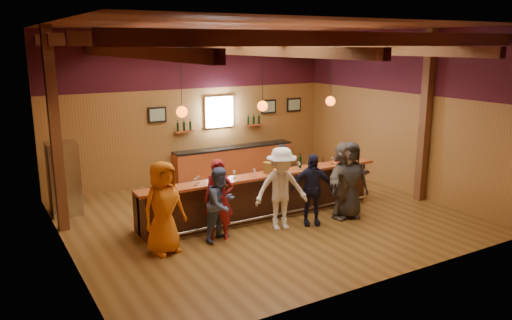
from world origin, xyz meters
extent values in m
plane|color=brown|center=(0.00, 0.00, 0.00)|extent=(9.00, 9.00, 0.00)
cube|color=brown|center=(0.00, 4.00, 2.25)|extent=(9.00, 0.04, 4.50)
cube|color=brown|center=(0.00, -4.00, 2.25)|extent=(9.00, 0.04, 4.50)
cube|color=brown|center=(-4.50, 0.00, 2.25)|extent=(0.04, 8.00, 4.50)
cube|color=brown|center=(4.50, 0.00, 2.25)|extent=(0.04, 8.00, 4.50)
cube|color=brown|center=(0.00, 0.00, 4.50)|extent=(9.00, 8.00, 0.04)
cube|color=#3E101B|center=(0.00, 3.98, 3.65)|extent=(9.00, 0.01, 1.70)
cube|color=#3E101B|center=(-4.48, 0.00, 3.65)|extent=(0.01, 8.00, 1.70)
cube|color=#3E101B|center=(4.48, 0.00, 3.65)|extent=(0.01, 8.00, 1.70)
cube|color=#552E18|center=(-4.35, 1.50, 2.25)|extent=(0.22, 0.22, 4.50)
cube|color=#552E18|center=(4.35, -1.00, 2.25)|extent=(0.22, 0.22, 4.50)
cube|color=#552E18|center=(0.00, -3.00, 4.20)|extent=(8.80, 0.20, 0.25)
cube|color=#552E18|center=(0.00, -1.00, 4.20)|extent=(8.80, 0.20, 0.25)
cube|color=#552E18|center=(0.00, 1.00, 4.20)|extent=(8.80, 0.20, 0.25)
cube|color=#552E18|center=(0.00, 3.00, 4.20)|extent=(8.80, 0.20, 0.25)
cube|color=#552E18|center=(-3.00, 0.00, 3.95)|extent=(0.18, 7.80, 0.22)
cube|color=#552E18|center=(0.00, 0.00, 3.95)|extent=(0.18, 7.80, 0.22)
cube|color=#552E18|center=(3.00, 0.00, 3.95)|extent=(0.18, 7.80, 0.22)
cube|color=black|center=(0.00, 0.00, 0.53)|extent=(6.00, 0.60, 1.05)
cube|color=#9B3D1C|center=(0.00, -0.18, 1.08)|extent=(6.30, 0.50, 0.06)
cube|color=black|center=(0.00, 0.38, 0.93)|extent=(6.00, 0.48, 0.05)
cube|color=black|center=(0.00, 0.38, 0.45)|extent=(6.00, 0.48, 0.90)
cube|color=silver|center=(2.00, 0.38, 0.88)|extent=(0.45, 0.40, 0.14)
cube|color=silver|center=(2.50, 0.38, 0.88)|extent=(0.45, 0.40, 0.14)
cylinder|color=silver|center=(0.00, -0.42, 0.15)|extent=(6.00, 0.06, 0.06)
cube|color=#9B3D1C|center=(1.20, 3.72, 0.45)|extent=(4.00, 0.50, 0.90)
cube|color=black|center=(1.20, 3.72, 0.93)|extent=(4.00, 0.52, 0.05)
cube|color=silver|center=(0.80, 3.95, 2.05)|extent=(0.95, 0.08, 0.95)
cube|color=white|center=(0.80, 3.90, 2.05)|extent=(0.78, 0.01, 0.78)
cube|color=black|center=(-1.20, 3.94, 2.10)|extent=(0.55, 0.04, 0.45)
cube|color=silver|center=(-1.20, 3.92, 2.10)|extent=(0.45, 0.01, 0.35)
cube|color=black|center=(2.60, 3.94, 2.10)|extent=(0.55, 0.04, 0.45)
cube|color=silver|center=(2.60, 3.92, 2.10)|extent=(0.45, 0.01, 0.35)
cube|color=black|center=(3.60, 3.94, 2.10)|extent=(0.55, 0.04, 0.45)
cube|color=silver|center=(3.60, 3.92, 2.10)|extent=(0.45, 0.01, 0.35)
cube|color=#9B3D1C|center=(-0.40, 3.88, 1.55)|extent=(0.60, 0.18, 0.04)
cylinder|color=black|center=(-0.60, 3.88, 1.70)|extent=(0.07, 0.07, 0.26)
cylinder|color=black|center=(-0.40, 3.88, 1.70)|extent=(0.07, 0.07, 0.26)
cylinder|color=black|center=(-0.20, 3.88, 1.70)|extent=(0.07, 0.07, 0.26)
cube|color=#9B3D1C|center=(2.00, 3.88, 1.55)|extent=(0.60, 0.18, 0.04)
cylinder|color=black|center=(1.80, 3.88, 1.70)|extent=(0.07, 0.07, 0.26)
cylinder|color=black|center=(2.00, 3.88, 1.70)|extent=(0.07, 0.07, 0.26)
cylinder|color=black|center=(2.20, 3.88, 1.70)|extent=(0.07, 0.07, 0.26)
cylinder|color=black|center=(-2.00, 0.00, 3.33)|extent=(0.01, 0.01, 1.25)
sphere|color=#F24E0C|center=(-2.00, 0.00, 2.70)|extent=(0.24, 0.24, 0.24)
cylinder|color=black|center=(0.00, 0.00, 3.33)|extent=(0.01, 0.01, 1.25)
sphere|color=#F24E0C|center=(0.00, 0.00, 2.70)|extent=(0.24, 0.24, 0.24)
cylinder|color=black|center=(2.00, 0.00, 3.33)|extent=(0.01, 0.01, 1.25)
sphere|color=#F24E0C|center=(2.00, 0.00, 2.70)|extent=(0.24, 0.24, 0.24)
cube|color=silver|center=(-4.10, 2.60, 0.90)|extent=(0.70, 0.70, 1.80)
imported|color=orange|center=(-2.80, -0.86, 0.95)|extent=(1.04, 0.79, 1.89)
imported|color=maroon|center=(-1.52, -0.74, 0.87)|extent=(0.76, 0.69, 1.74)
imported|color=#485D91|center=(-1.52, -0.84, 0.80)|extent=(0.96, 0.86, 1.61)
imported|color=white|center=(-0.06, -0.93, 0.94)|extent=(1.36, 0.98, 1.89)
imported|color=#1A1B34|center=(0.70, -1.04, 0.84)|extent=(1.07, 0.80, 1.68)
imported|color=#665B52|center=(1.68, -1.03, 0.93)|extent=(1.81, 1.14, 1.86)
imported|color=#28292B|center=(1.77, -1.09, 0.93)|extent=(1.06, 0.87, 1.86)
imported|color=black|center=(1.27, 1.14, 0.74)|extent=(0.63, 0.54, 1.47)
cylinder|color=brown|center=(0.09, -0.12, 1.24)|extent=(0.24, 0.24, 0.26)
cylinder|color=black|center=(0.43, -0.04, 1.23)|extent=(0.07, 0.07, 0.23)
cylinder|color=black|center=(0.43, -0.04, 1.38)|extent=(0.02, 0.02, 0.08)
cylinder|color=black|center=(1.04, -0.10, 1.25)|extent=(0.08, 0.08, 0.27)
cylinder|color=black|center=(1.04, -0.10, 1.43)|extent=(0.03, 0.03, 0.09)
cylinder|color=silver|center=(-2.46, -0.23, 1.11)|extent=(0.08, 0.08, 0.01)
cylinder|color=silver|center=(-2.46, -0.23, 1.17)|extent=(0.01, 0.01, 0.11)
sphere|color=silver|center=(-2.46, -0.23, 1.26)|extent=(0.09, 0.09, 0.09)
cylinder|color=silver|center=(-1.85, -0.25, 1.11)|extent=(0.07, 0.07, 0.01)
cylinder|color=silver|center=(-1.85, -0.25, 1.16)|extent=(0.01, 0.01, 0.09)
sphere|color=silver|center=(-1.85, -0.25, 1.24)|extent=(0.08, 0.08, 0.08)
cylinder|color=silver|center=(-1.73, -0.13, 1.11)|extent=(0.07, 0.07, 0.01)
cylinder|color=silver|center=(-1.73, -0.13, 1.17)|extent=(0.01, 0.01, 0.10)
sphere|color=silver|center=(-1.73, -0.13, 1.25)|extent=(0.08, 0.08, 0.08)
cylinder|color=silver|center=(-0.85, -0.17, 1.11)|extent=(0.08, 0.08, 0.01)
cylinder|color=silver|center=(-0.85, -0.17, 1.17)|extent=(0.01, 0.01, 0.11)
sphere|color=silver|center=(-0.85, -0.17, 1.26)|extent=(0.09, 0.09, 0.09)
cylinder|color=silver|center=(-0.36, -0.23, 1.11)|extent=(0.07, 0.07, 0.01)
cylinder|color=silver|center=(-0.36, -0.23, 1.17)|extent=(0.01, 0.01, 0.11)
sphere|color=silver|center=(-0.36, -0.23, 1.26)|extent=(0.08, 0.08, 0.08)
cylinder|color=silver|center=(0.90, -0.22, 1.11)|extent=(0.08, 0.08, 0.01)
cylinder|color=silver|center=(0.90, -0.22, 1.17)|extent=(0.01, 0.01, 0.11)
sphere|color=silver|center=(0.90, -0.22, 1.26)|extent=(0.09, 0.09, 0.09)
cylinder|color=silver|center=(1.20, -0.21, 1.11)|extent=(0.07, 0.07, 0.01)
cylinder|color=silver|center=(1.20, -0.21, 1.17)|extent=(0.01, 0.01, 0.10)
sphere|color=silver|center=(1.20, -0.21, 1.25)|extent=(0.08, 0.08, 0.08)
cylinder|color=silver|center=(1.96, -0.21, 1.11)|extent=(0.08, 0.08, 0.01)
cylinder|color=silver|center=(1.96, -0.21, 1.17)|extent=(0.01, 0.01, 0.11)
sphere|color=silver|center=(1.96, -0.21, 1.26)|extent=(0.09, 0.09, 0.09)
camera|label=1|loc=(-5.95, -9.91, 4.13)|focal=35.00mm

